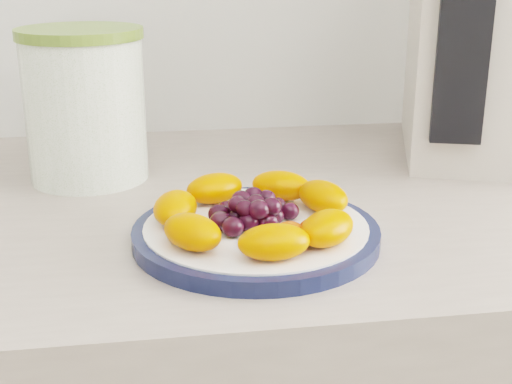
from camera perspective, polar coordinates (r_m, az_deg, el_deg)
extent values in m
cylinder|color=#131B3D|center=(0.68, 0.00, -3.40)|extent=(0.23, 0.23, 0.01)
cylinder|color=white|center=(0.68, 0.00, -3.32)|extent=(0.21, 0.21, 0.02)
cylinder|color=#466D1F|center=(0.86, -13.48, 6.37)|extent=(0.15, 0.15, 0.17)
cylinder|color=olive|center=(0.85, -13.96, 12.24)|extent=(0.16, 0.16, 0.01)
cube|color=beige|center=(0.99, 18.21, 12.59)|extent=(0.27, 0.32, 0.34)
cube|color=black|center=(0.85, 16.34, 12.10)|extent=(0.06, 0.04, 0.25)
ellipsoid|color=#EC5800|center=(0.71, 5.39, -0.36)|extent=(0.06, 0.07, 0.03)
ellipsoid|color=#EC5800|center=(0.74, 2.02, 0.52)|extent=(0.07, 0.07, 0.03)
ellipsoid|color=#EC5800|center=(0.73, -3.34, 0.31)|extent=(0.07, 0.06, 0.03)
ellipsoid|color=#EC5800|center=(0.68, -6.47, -1.28)|extent=(0.05, 0.07, 0.03)
ellipsoid|color=#EC5800|center=(0.62, -5.11, -3.20)|extent=(0.07, 0.07, 0.03)
ellipsoid|color=#EC5800|center=(0.60, 1.45, -4.02)|extent=(0.06, 0.04, 0.03)
ellipsoid|color=#EC5800|center=(0.63, 5.71, -2.88)|extent=(0.07, 0.07, 0.03)
ellipsoid|color=black|center=(0.67, 0.00, -2.01)|extent=(0.02, 0.02, 0.02)
ellipsoid|color=black|center=(0.67, 1.54, -1.93)|extent=(0.02, 0.02, 0.02)
ellipsoid|color=black|center=(0.69, 0.55, -1.39)|extent=(0.02, 0.02, 0.02)
ellipsoid|color=black|center=(0.68, -0.96, -1.54)|extent=(0.02, 0.02, 0.02)
ellipsoid|color=black|center=(0.67, -1.55, -2.08)|extent=(0.02, 0.02, 0.02)
ellipsoid|color=black|center=(0.65, -0.58, -2.44)|extent=(0.02, 0.02, 0.02)
ellipsoid|color=black|center=(0.66, 1.00, -2.38)|extent=(0.02, 0.02, 0.02)
ellipsoid|color=black|center=(0.68, 2.72, -1.55)|extent=(0.02, 0.02, 0.02)
ellipsoid|color=black|center=(0.70, 1.73, -1.12)|extent=(0.02, 0.02, 0.02)
ellipsoid|color=black|center=(0.70, 0.32, -0.85)|extent=(0.02, 0.02, 0.02)
ellipsoid|color=black|center=(0.70, -1.17, -0.94)|extent=(0.02, 0.02, 0.02)
ellipsoid|color=black|center=(0.69, -2.38, -1.38)|extent=(0.02, 0.02, 0.02)
ellipsoid|color=black|center=(0.67, -3.00, -1.78)|extent=(0.02, 0.02, 0.02)
ellipsoid|color=black|center=(0.66, -2.84, -2.35)|extent=(0.02, 0.02, 0.02)
ellipsoid|color=black|center=(0.64, -1.87, -2.82)|extent=(0.02, 0.02, 0.02)
ellipsoid|color=black|center=(0.67, 0.00, -0.92)|extent=(0.02, 0.02, 0.02)
ellipsoid|color=black|center=(0.68, 0.86, -0.52)|extent=(0.02, 0.02, 0.02)
ellipsoid|color=black|center=(0.68, -0.22, -0.40)|extent=(0.02, 0.02, 0.02)
ellipsoid|color=black|center=(0.68, -1.18, -0.61)|extent=(0.02, 0.02, 0.02)
ellipsoid|color=black|center=(0.66, -1.48, -1.00)|extent=(0.02, 0.02, 0.02)
ellipsoid|color=black|center=(0.65, -0.90, -1.35)|extent=(0.02, 0.02, 0.02)
ellipsoid|color=black|center=(0.65, 0.23, -1.42)|extent=(0.02, 0.02, 0.02)
ellipsoid|color=black|center=(0.66, 1.22, -1.21)|extent=(0.02, 0.02, 0.02)
ellipsoid|color=red|center=(0.62, 2.66, -3.40)|extent=(0.03, 0.03, 0.02)
ellipsoid|color=red|center=(0.63, 4.65, -3.08)|extent=(0.04, 0.03, 0.02)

